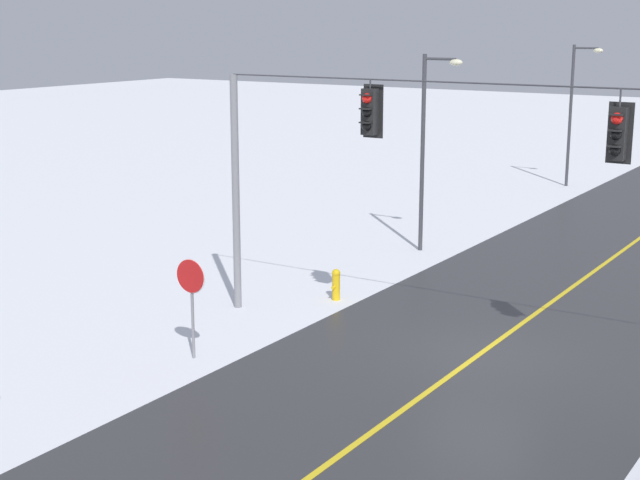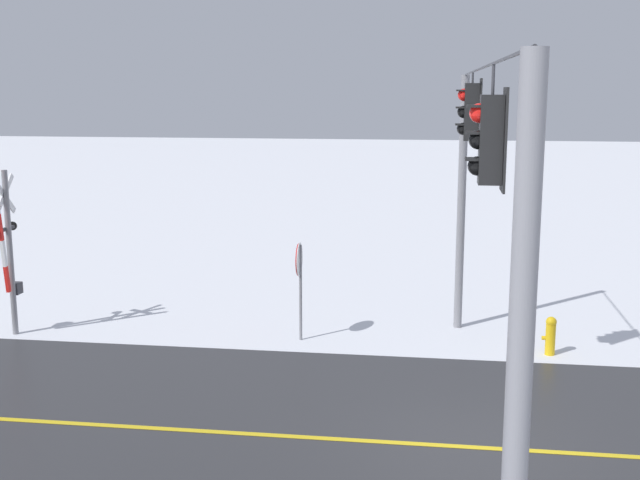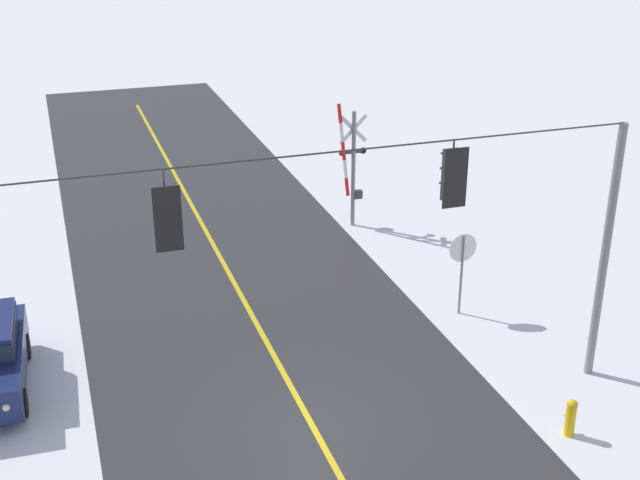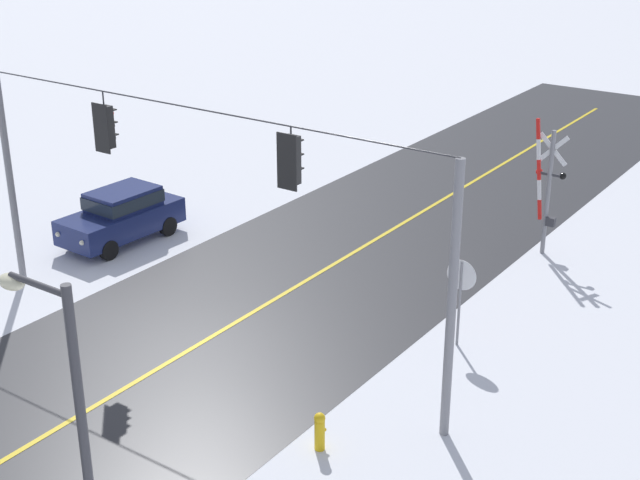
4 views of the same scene
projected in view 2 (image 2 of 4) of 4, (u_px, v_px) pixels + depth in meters
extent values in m
plane|color=white|center=(468.00, 447.00, 13.60)|extent=(160.00, 160.00, 0.00)
cylinder|color=gray|center=(461.00, 204.00, 19.83)|extent=(0.20, 0.20, 6.20)
cylinder|color=gray|center=(515.00, 464.00, 6.21)|extent=(0.20, 0.20, 6.20)
cylinder|color=#38383D|center=(481.00, 68.00, 12.45)|extent=(14.00, 0.04, 0.04)
cylinder|color=#38383D|center=(473.00, 77.00, 15.37)|extent=(0.04, 0.04, 0.21)
cube|color=black|center=(472.00, 112.00, 15.49)|extent=(0.34, 0.28, 1.08)
cube|color=black|center=(480.00, 112.00, 15.47)|extent=(0.52, 0.03, 1.26)
sphere|color=red|center=(464.00, 95.00, 15.45)|extent=(0.24, 0.24, 0.24)
cube|color=black|center=(460.00, 90.00, 15.45)|extent=(0.26, 0.16, 0.03)
sphere|color=black|center=(464.00, 112.00, 15.51)|extent=(0.24, 0.24, 0.24)
cube|color=black|center=(460.00, 107.00, 15.51)|extent=(0.26, 0.16, 0.03)
sphere|color=black|center=(463.00, 129.00, 15.57)|extent=(0.24, 0.24, 0.24)
cube|color=black|center=(459.00, 124.00, 15.57)|extent=(0.26, 0.16, 0.03)
cylinder|color=#38383D|center=(493.00, 79.00, 9.75)|extent=(0.04, 0.04, 0.37)
cube|color=black|center=(491.00, 140.00, 9.89)|extent=(0.34, 0.28, 1.08)
cube|color=black|center=(504.00, 140.00, 9.87)|extent=(0.52, 0.03, 1.26)
sphere|color=red|center=(479.00, 113.00, 9.85)|extent=(0.24, 0.24, 0.24)
cube|color=black|center=(474.00, 106.00, 9.84)|extent=(0.26, 0.16, 0.03)
sphere|color=black|center=(478.00, 140.00, 9.91)|extent=(0.24, 0.24, 0.24)
cube|color=black|center=(473.00, 133.00, 9.90)|extent=(0.26, 0.16, 0.03)
sphere|color=black|center=(477.00, 166.00, 9.97)|extent=(0.24, 0.24, 0.24)
cube|color=black|center=(472.00, 159.00, 9.96)|extent=(0.26, 0.16, 0.03)
cylinder|color=gray|center=(301.00, 293.00, 19.18)|extent=(0.07, 0.07, 2.30)
cylinder|color=#B71414|center=(299.00, 259.00, 19.03)|extent=(0.76, 0.03, 0.76)
cylinder|color=white|center=(300.00, 260.00, 19.03)|extent=(0.80, 0.01, 0.80)
cylinder|color=gray|center=(10.00, 253.00, 19.47)|extent=(0.14, 0.14, 4.00)
cube|color=white|center=(4.00, 195.00, 19.22)|extent=(0.98, 0.04, 0.98)
cube|color=white|center=(4.00, 195.00, 19.22)|extent=(0.98, 0.04, 0.98)
cube|color=#38383D|center=(7.00, 229.00, 19.37)|extent=(0.80, 0.06, 0.08)
sphere|color=black|center=(12.00, 226.00, 19.74)|extent=(0.22, 0.22, 0.22)
cube|color=red|center=(7.00, 279.00, 19.37)|extent=(0.17, 0.08, 0.65)
cube|color=white|center=(4.00, 254.00, 19.18)|extent=(0.17, 0.08, 0.65)
cube|color=red|center=(0.00, 227.00, 18.99)|extent=(0.17, 0.08, 0.65)
cube|color=#38383D|center=(16.00, 288.00, 19.81)|extent=(0.28, 0.20, 0.28)
cylinder|color=gold|center=(550.00, 340.00, 18.24)|extent=(0.22, 0.22, 0.70)
sphere|color=gold|center=(551.00, 322.00, 18.17)|extent=(0.24, 0.24, 0.24)
cylinder|color=gold|center=(544.00, 338.00, 18.26)|extent=(0.09, 0.10, 0.09)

